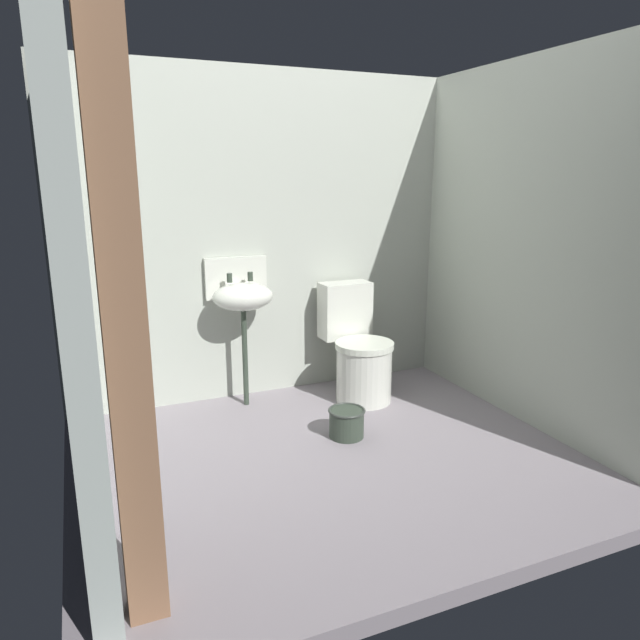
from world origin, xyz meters
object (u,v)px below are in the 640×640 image
wooden_door_post (123,314)px  bucket (347,422)px  sink (242,295)px  toilet_near_wall (358,353)px

wooden_door_post → bucket: size_ratio=9.84×
sink → toilet_near_wall: bearing=-13.8°
bucket → toilet_near_wall: bearing=57.7°
toilet_near_wall → bucket: bearing=56.6°
sink → bucket: 1.08m
toilet_near_wall → bucket: toilet_near_wall is taller
wooden_door_post → toilet_near_wall: wooden_door_post is taller
sink → wooden_door_post: bearing=-116.1°
toilet_near_wall → sink: (-0.77, 0.19, 0.43)m
toilet_near_wall → sink: sink is taller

